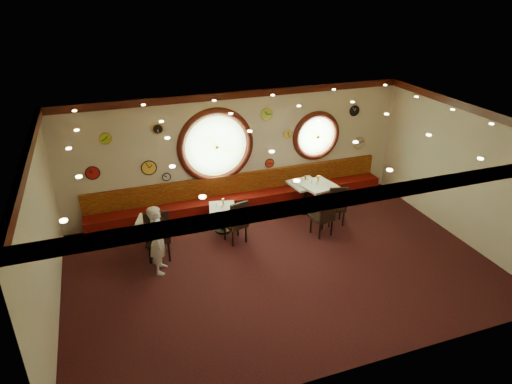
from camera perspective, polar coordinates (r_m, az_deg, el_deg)
name	(u,v)px	position (r m, az deg, el deg)	size (l,w,h in m)	color
floor	(281,267)	(10.06, 3.17, -9.36)	(9.00, 6.00, 0.00)	black
ceiling	(285,125)	(8.63, 3.68, 8.32)	(9.00, 6.00, 0.02)	gold
wall_back	(238,152)	(11.82, -2.21, 5.00)	(9.00, 0.02, 3.20)	beige
wall_front	(362,289)	(6.99, 13.10, -11.69)	(9.00, 0.02, 3.20)	beige
wall_left	(42,241)	(8.73, -25.16, -5.55)	(0.02, 6.00, 3.20)	beige
wall_right	(462,172)	(11.62, 24.37, 2.26)	(0.02, 6.00, 3.20)	beige
molding_back	(238,95)	(11.33, -2.26, 12.08)	(9.00, 0.10, 0.18)	#3B110A
molding_front	(371,195)	(6.25, 14.22, -0.31)	(9.00, 0.10, 0.18)	#3B110A
molding_left	(26,159)	(8.11, -26.78, 3.71)	(0.10, 6.00, 0.18)	#3B110A
molding_right	(474,109)	(11.13, 25.59, 9.37)	(0.10, 6.00, 0.18)	#3B110A
banquette_base	(243,208)	(12.19, -1.69, -2.05)	(8.00, 0.55, 0.20)	black
banquette_seat	(242,200)	(12.08, -1.71, -1.00)	(8.00, 0.55, 0.30)	#570A07
banquette_back	(240,183)	(12.09, -2.05, 1.13)	(8.00, 0.10, 0.55)	#600D07
porthole_left_glass	(216,146)	(11.58, -5.07, 5.78)	(1.66, 1.66, 0.02)	#89C173
porthole_left_frame	(216,146)	(11.56, -5.05, 5.76)	(1.98, 1.98, 0.18)	#3B110A
porthole_left_ring	(216,146)	(11.54, -5.01, 5.71)	(1.61, 1.61, 0.03)	gold
porthole_right_glass	(316,136)	(12.54, 7.49, 6.99)	(1.10, 1.10, 0.02)	#89C173
porthole_right_frame	(316,136)	(12.53, 7.52, 6.97)	(1.38, 1.38, 0.18)	#3B110A
porthole_right_ring	(317,136)	(12.50, 7.58, 6.93)	(1.09, 1.09, 0.03)	gold
wall_clock_0	(149,168)	(11.40, -13.24, 2.97)	(0.36, 0.36, 0.03)	yellow
wall_clock_1	(105,139)	(11.07, -18.31, 6.37)	(0.26, 0.26, 0.03)	#ABD62A
wall_clock_2	(354,111)	(12.86, 12.17, 9.91)	(0.28, 0.28, 0.03)	black
wall_clock_3	(267,114)	(11.72, 1.32, 9.72)	(0.30, 0.30, 0.03)	#A7DC45
wall_clock_4	(288,134)	(12.11, 3.97, 7.23)	(0.22, 0.22, 0.03)	#E6E94D
wall_clock_5	(158,129)	(11.11, -12.19, 7.71)	(0.24, 0.24, 0.03)	black
wall_clock_6	(166,177)	(11.56, -11.14, 1.88)	(0.20, 0.20, 0.03)	silver
wall_clock_7	(92,173)	(11.35, -19.76, 2.27)	(0.32, 0.32, 0.03)	red
wall_clock_8	(359,143)	(13.26, 12.73, 6.02)	(0.34, 0.34, 0.03)	silver
wall_clock_9	(270,163)	(12.19, 1.70, 3.65)	(0.24, 0.24, 0.03)	red
table_a	(152,229)	(10.83, -12.90, -4.54)	(0.80, 0.80, 0.69)	black
table_b	(222,216)	(11.17, -4.22, -2.96)	(0.73, 0.73, 0.68)	black
table_c	(305,194)	(12.10, 6.09, -0.19)	(0.84, 0.84, 0.82)	black
table_d	(317,196)	(11.93, 7.68, -0.47)	(0.95, 0.95, 0.88)	black
chair_a	(157,232)	(10.12, -12.23, -4.89)	(0.58, 0.58, 0.78)	black
chair_b	(237,219)	(10.57, -2.36, -3.44)	(0.56, 0.56, 0.68)	black
chair_c	(325,213)	(10.97, 8.59, -2.63)	(0.53, 0.53, 0.67)	black
chair_d	(337,203)	(11.49, 10.08, -1.36)	(0.56, 0.56, 0.67)	black
condiment_a_salt	(145,216)	(10.75, -13.69, -2.99)	(0.04, 0.04, 0.10)	silver
condiment_b_salt	(216,204)	(11.07, -4.96, -1.52)	(0.04, 0.04, 0.10)	silver
condiment_c_salt	(299,181)	(11.98, 5.34, 1.40)	(0.03, 0.03, 0.09)	silver
condiment_d_salt	(312,182)	(11.82, 6.96, 1.29)	(0.03, 0.03, 0.09)	silver
condiment_a_pepper	(154,218)	(10.64, -12.64, -3.24)	(0.03, 0.03, 0.09)	#BBBBBF
condiment_b_pepper	(221,206)	(10.97, -4.34, -1.77)	(0.03, 0.03, 0.10)	silver
condiment_c_pepper	(308,180)	(12.01, 6.46, 1.46)	(0.04, 0.04, 0.10)	silver
condiment_d_pepper	(317,183)	(11.76, 7.64, 1.12)	(0.03, 0.03, 0.09)	#BBBBBF
condiment_a_bottle	(154,215)	(10.70, -12.63, -2.83)	(0.05, 0.05, 0.16)	gold
condiment_b_bottle	(223,202)	(11.09, -4.15, -1.22)	(0.05, 0.05, 0.17)	gold
condiment_c_bottle	(305,178)	(12.07, 6.19, 1.74)	(0.05, 0.05, 0.16)	gold
condiment_d_bottle	(318,179)	(11.92, 7.78, 1.65)	(0.05, 0.05, 0.16)	gold
waiter	(158,239)	(9.74, -12.10, -5.82)	(0.56, 0.37, 1.55)	silver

